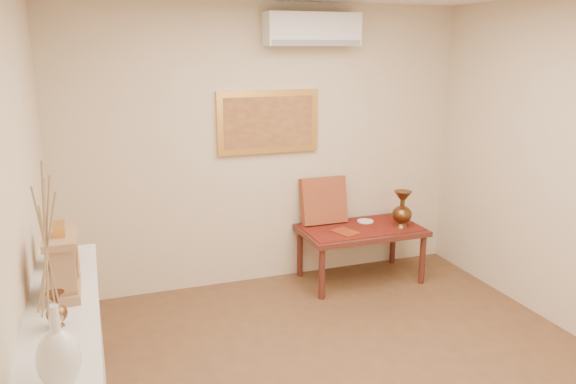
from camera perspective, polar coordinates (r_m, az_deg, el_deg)
name	(u,v)px	position (r m, az deg, el deg)	size (l,w,h in m)	color
wall_back	(268,147)	(5.46, -2.08, 4.56)	(4.00, 0.02, 2.70)	beige
wall_left	(15,247)	(3.06, -25.99, -5.03)	(0.02, 4.50, 2.70)	beige
white_vase	(50,282)	(2.33, -23.03, -8.43)	(0.17, 0.17, 0.91)	white
candlestick	(59,342)	(2.63, -22.27, -13.92)	(0.10, 0.10, 0.22)	silver
brass_urn_small	(56,305)	(2.97, -22.52, -10.51)	(0.10, 0.10, 0.23)	brown
table_cloth	(361,227)	(5.63, 7.44, -3.59)	(1.14, 0.59, 0.01)	maroon
brass_urn_tall	(402,205)	(5.65, 11.54, -1.32)	(0.20, 0.20, 0.44)	brown
plate	(365,221)	(5.80, 7.86, -2.95)	(0.17, 0.17, 0.01)	white
menu	(345,232)	(5.45, 5.84, -4.06)	(0.18, 0.25, 0.01)	maroon
cushion	(324,200)	(5.66, 3.63, -0.86)	(0.47, 0.10, 0.47)	maroon
mantel_clock	(63,264)	(3.30, -21.87, -6.80)	(0.17, 0.36, 0.41)	#A77C56
wooden_chest	(63,245)	(3.77, -21.90, -5.01)	(0.16, 0.21, 0.24)	#A77C56
low_table	(361,234)	(5.65, 7.42, -4.26)	(1.20, 0.70, 0.55)	#522018
painting	(268,122)	(5.39, -2.02, 7.13)	(1.00, 0.06, 0.60)	gold
ac_unit	(312,30)	(5.38, 2.48, 16.17)	(0.90, 0.25, 0.30)	white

